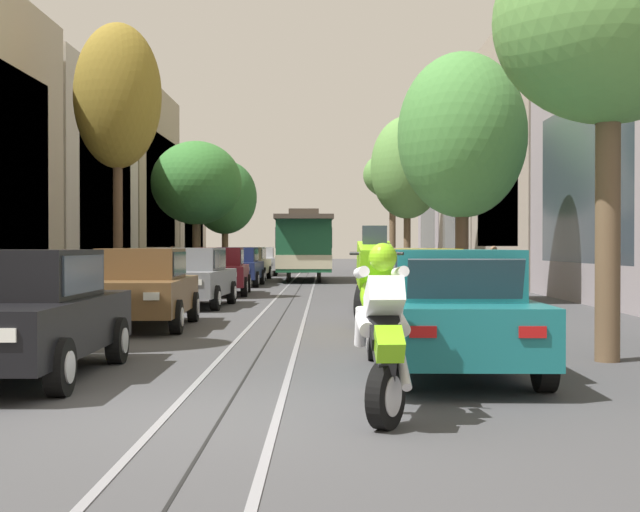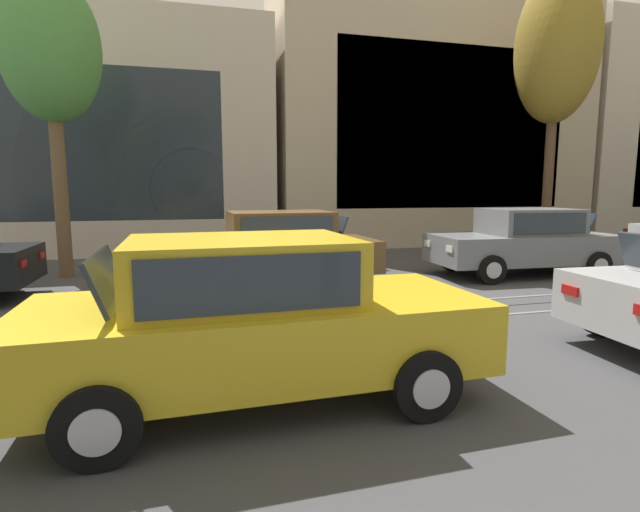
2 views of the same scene
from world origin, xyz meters
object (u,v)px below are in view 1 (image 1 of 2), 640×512
at_px(street_tree_kerb_right_near, 608,24).
at_px(motorcycle_with_rider, 380,318).
at_px(street_tree_kerb_left_fourth, 225,198).
at_px(pedestrian_on_left_pavement, 494,268).
at_px(parked_car_grey_mid_left, 192,277).
at_px(pedestrian_on_right_pavement, 172,262).
at_px(parked_car_maroon_fourth_left, 220,271).
at_px(parked_car_beige_sixth_left, 248,263).
at_px(cable_car_trolley, 304,245).
at_px(street_tree_kerb_right_mid, 407,168).
at_px(street_tree_kerb_right_second, 462,136).
at_px(parked_car_silver_far_left, 260,261).
at_px(parked_car_silver_mid_right, 394,278).
at_px(parked_car_black_near_left, 22,313).
at_px(parked_car_brown_second_left, 141,287).
at_px(parked_car_navy_fifth_left, 238,266).
at_px(street_tree_kerb_right_fourth, 393,176).
at_px(parked_car_yellow_second_right, 413,290).
at_px(street_tree_kerb_left_mid, 196,183).
at_px(parked_car_teal_near_right, 450,311).
at_px(street_tree_kerb_left_second, 118,98).

height_order(street_tree_kerb_right_near, motorcycle_with_rider, street_tree_kerb_right_near).
distance_m(street_tree_kerb_left_fourth, pedestrian_on_left_pavement, 26.93).
bearing_deg(parked_car_grey_mid_left, pedestrian_on_right_pavement, 101.67).
relative_size(parked_car_maroon_fourth_left, street_tree_kerb_right_near, 0.71).
distance_m(parked_car_beige_sixth_left, cable_car_trolley, 3.07).
bearing_deg(motorcycle_with_rider, street_tree_kerb_right_mid, 84.14).
distance_m(parked_car_maroon_fourth_left, street_tree_kerb_right_second, 9.47).
relative_size(parked_car_silver_far_left, parked_car_silver_mid_right, 1.00).
bearing_deg(parked_car_beige_sixth_left, parked_car_black_near_left, -90.08).
bearing_deg(pedestrian_on_right_pavement, parked_car_beige_sixth_left, 39.59).
relative_size(parked_car_brown_second_left, parked_car_silver_mid_right, 1.00).
bearing_deg(street_tree_kerb_left_fourth, parked_car_silver_mid_right, -75.29).
relative_size(parked_car_navy_fifth_left, parked_car_silver_mid_right, 0.99).
distance_m(parked_car_brown_second_left, street_tree_kerb_right_fourth, 36.59).
xyz_separation_m(parked_car_silver_far_left, street_tree_kerb_right_near, (7.60, -36.41, 3.94)).
height_order(street_tree_kerb_right_second, pedestrian_on_left_pavement, street_tree_kerb_right_second).
height_order(parked_car_black_near_left, parked_car_silver_far_left, same).
xyz_separation_m(parked_car_beige_sixth_left, street_tree_kerb_right_mid, (7.42, -2.84, 4.35)).
distance_m(parked_car_yellow_second_right, cable_car_trolley, 24.86).
distance_m(parked_car_brown_second_left, parked_car_beige_sixth_left, 24.76).
xyz_separation_m(street_tree_kerb_right_mid, pedestrian_on_left_pavement, (1.69, -11.43, -4.23)).
distance_m(parked_car_grey_mid_left, street_tree_kerb_right_second, 8.68).
xyz_separation_m(parked_car_black_near_left, pedestrian_on_left_pavement, (9.15, 17.16, 0.12)).
xyz_separation_m(parked_car_maroon_fourth_left, street_tree_kerb_right_near, (7.51, -17.01, 3.94)).
relative_size(parked_car_brown_second_left, street_tree_kerb_right_near, 0.71).
distance_m(street_tree_kerb_right_mid, pedestrian_on_right_pavement, 11.44).
height_order(parked_car_grey_mid_left, street_tree_kerb_right_near, street_tree_kerb_right_near).
bearing_deg(street_tree_kerb_left_mid, street_tree_kerb_right_fourth, 55.31).
relative_size(parked_car_black_near_left, street_tree_kerb_right_second, 0.61).
bearing_deg(parked_car_black_near_left, parked_car_navy_fifth_left, 89.59).
bearing_deg(parked_car_maroon_fourth_left, parked_car_navy_fifth_left, 90.30).
distance_m(street_tree_kerb_right_near, pedestrian_on_right_pavement, 29.57).
relative_size(parked_car_teal_near_right, street_tree_kerb_right_mid, 0.58).
xyz_separation_m(parked_car_grey_mid_left, motorcycle_with_rider, (4.09, -15.22, 0.16)).
height_order(street_tree_kerb_right_mid, street_tree_kerb_right_fourth, street_tree_kerb_right_mid).
distance_m(parked_car_beige_sixth_left, street_tree_kerb_right_second, 19.14).
distance_m(street_tree_kerb_right_fourth, pedestrian_on_left_pavement, 25.42).
xyz_separation_m(parked_car_silver_mid_right, street_tree_kerb_left_second, (-8.00, 3.62, 5.28)).
height_order(street_tree_kerb_left_fourth, street_tree_kerb_right_near, street_tree_kerb_left_fourth).
bearing_deg(parked_car_yellow_second_right, parked_car_silver_far_left, 99.23).
height_order(parked_car_black_near_left, parked_car_navy_fifth_left, same).
bearing_deg(parked_car_beige_sixth_left, street_tree_kerb_right_second, -65.92).
height_order(parked_car_grey_mid_left, parked_car_yellow_second_right, same).
height_order(parked_car_black_near_left, parked_car_teal_near_right, same).
bearing_deg(street_tree_kerb_left_fourth, cable_car_trolley, -65.76).
height_order(parked_car_yellow_second_right, pedestrian_on_right_pavement, pedestrian_on_right_pavement).
bearing_deg(parked_car_beige_sixth_left, parked_car_navy_fifth_left, -88.81).
bearing_deg(pedestrian_on_left_pavement, street_tree_kerb_left_second, -171.32).
relative_size(parked_car_black_near_left, parked_car_beige_sixth_left, 0.99).
distance_m(parked_car_beige_sixth_left, street_tree_kerb_right_mid, 9.05).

